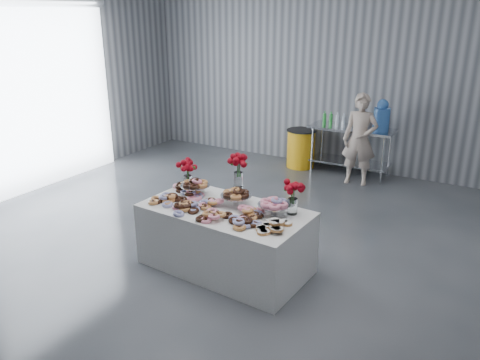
% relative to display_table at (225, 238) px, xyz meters
% --- Properties ---
extents(ground, '(9.00, 9.00, 0.00)m').
position_rel_display_table_xyz_m(ground, '(-0.26, -0.09, -0.38)').
color(ground, '#383B40').
rests_on(ground, ground).
extents(room_walls, '(8.04, 9.04, 4.02)m').
position_rel_display_table_xyz_m(room_walls, '(-0.54, -0.02, 2.26)').
color(room_walls, gray).
rests_on(room_walls, ground).
extents(display_table, '(1.96, 1.12, 0.75)m').
position_rel_display_table_xyz_m(display_table, '(0.00, 0.00, 0.00)').
color(display_table, white).
rests_on(display_table, ground).
extents(prep_table, '(1.50, 0.60, 0.90)m').
position_rel_display_table_xyz_m(prep_table, '(0.20, 4.01, 0.24)').
color(prep_table, silver).
rests_on(prep_table, ground).
extents(donut_mounds, '(1.85, 0.91, 0.09)m').
position_rel_display_table_xyz_m(donut_mounds, '(0.00, -0.05, 0.42)').
color(donut_mounds, '#D9824F').
rests_on(donut_mounds, display_table).
extents(cake_stand_left, '(0.36, 0.36, 0.17)m').
position_rel_display_table_xyz_m(cake_stand_left, '(-0.54, 0.18, 0.52)').
color(cake_stand_left, silver).
rests_on(cake_stand_left, display_table).
extents(cake_stand_mid, '(0.36, 0.36, 0.17)m').
position_rel_display_table_xyz_m(cake_stand_mid, '(0.06, 0.15, 0.52)').
color(cake_stand_mid, silver).
rests_on(cake_stand_mid, display_table).
extents(cake_stand_right, '(0.36, 0.36, 0.17)m').
position_rel_display_table_xyz_m(cake_stand_right, '(0.56, 0.12, 0.52)').
color(cake_stand_right, silver).
rests_on(cake_stand_right, display_table).
extents(danish_pile, '(0.48, 0.48, 0.11)m').
position_rel_display_table_xyz_m(danish_pile, '(0.74, -0.20, 0.43)').
color(danish_pile, white).
rests_on(danish_pile, display_table).
extents(bouquet_left, '(0.26, 0.26, 0.42)m').
position_rel_display_table_xyz_m(bouquet_left, '(-0.73, 0.30, 0.67)').
color(bouquet_left, white).
rests_on(bouquet_left, display_table).
extents(bouquet_right, '(0.26, 0.26, 0.42)m').
position_rel_display_table_xyz_m(bouquet_right, '(0.72, 0.26, 0.67)').
color(bouquet_right, white).
rests_on(bouquet_right, display_table).
extents(bouquet_center, '(0.26, 0.26, 0.57)m').
position_rel_display_table_xyz_m(bouquet_center, '(-0.03, 0.35, 0.75)').
color(bouquet_center, silver).
rests_on(bouquet_center, display_table).
extents(water_jug, '(0.28, 0.28, 0.55)m').
position_rel_display_table_xyz_m(water_jug, '(0.70, 4.01, 0.77)').
color(water_jug, '#3F7DD7').
rests_on(water_jug, prep_table).
extents(drink_bottles, '(0.54, 0.08, 0.27)m').
position_rel_display_table_xyz_m(drink_bottles, '(-0.12, 3.91, 0.66)').
color(drink_bottles, '#268C33').
rests_on(drink_bottles, prep_table).
extents(person, '(0.62, 0.45, 1.59)m').
position_rel_display_table_xyz_m(person, '(0.46, 3.64, 0.42)').
color(person, '#CC8C93').
rests_on(person, ground).
extents(trash_barrel, '(0.58, 0.58, 0.74)m').
position_rel_display_table_xyz_m(trash_barrel, '(-0.77, 4.01, -0.00)').
color(trash_barrel, gold).
rests_on(trash_barrel, ground).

